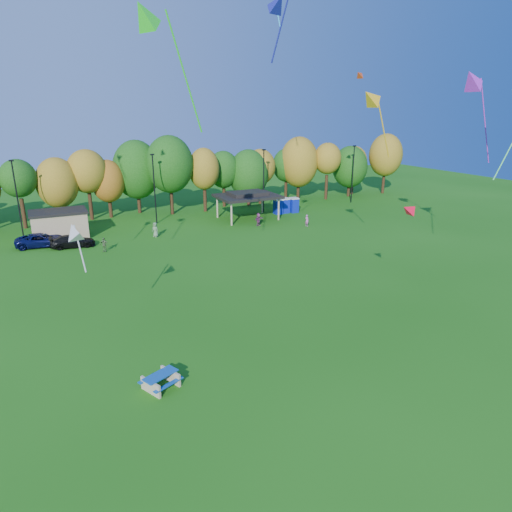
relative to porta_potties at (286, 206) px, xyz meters
name	(u,v)px	position (x,y,z in m)	size (l,w,h in m)	color
ground	(302,379)	(-20.57, -37.91, -1.10)	(160.00, 160.00, 0.00)	#19600F
tree_line	(122,175)	(-21.60, 7.61, 4.82)	(93.57, 10.55, 11.15)	black
lamp_posts	(154,187)	(-18.57, 2.09, 3.80)	(64.50, 0.25, 9.09)	black
utility_building	(59,224)	(-30.57, 0.09, 0.54)	(6.30, 4.30, 3.25)	tan
pavilion	(248,196)	(-6.57, -0.91, 2.13)	(8.20, 6.20, 3.77)	tan
porta_potties	(286,206)	(0.00, 0.00, 0.00)	(3.75, 1.46, 2.18)	#0D20B3
picnic_table	(161,380)	(-27.96, -35.25, -0.62)	(2.40, 2.23, 0.83)	tan
car_c	(41,240)	(-32.75, -2.96, -0.36)	(2.44, 5.29, 1.47)	#0B0F43
car_d	(72,241)	(-29.68, -4.74, -0.42)	(1.90, 4.68, 1.36)	black
far_person_2	(155,230)	(-20.42, -4.52, -0.22)	(0.86, 0.56, 1.75)	#64845A
far_person_3	(104,245)	(-26.80, -7.96, -0.33)	(0.91, 0.38, 1.54)	#556C42
far_person_4	(307,220)	(-1.48, -8.11, -0.33)	(0.56, 0.37, 1.54)	#C65DA9
far_person_5	(259,219)	(-6.98, -5.09, -0.25)	(1.58, 0.50, 1.70)	#8B3972
kite_3	(277,4)	(-16.88, -27.64, 19.98)	(1.87, 2.90, 4.59)	navy
kite_4	(75,232)	(-30.95, -28.86, 6.57)	(1.50, 2.30, 3.53)	#AEAEAE
kite_7	(472,80)	(3.15, -26.85, 15.84)	(5.16, 2.01, 8.70)	#B827D2
kite_8	(370,98)	(-8.45, -27.39, 14.23)	(3.44, 1.56, 5.64)	gold
kite_9	(408,210)	(-11.05, -35.06, 7.20)	(1.24, 1.02, 1.18)	red
kite_10	(359,74)	(1.69, -12.88, 17.11)	(1.53, 1.37, 1.28)	#C33B17
kite_12	(145,16)	(-25.77, -28.40, 18.45)	(4.49, 2.68, 7.60)	#1ED41C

